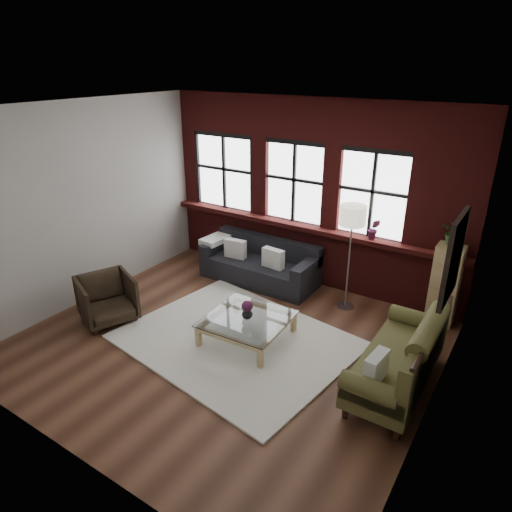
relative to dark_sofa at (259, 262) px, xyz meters
The scene contains 26 objects.
floor 2.05m from the dark_sofa, 70.47° to the right, with size 5.50×5.50×0.00m, color #47271A.
ceiling 3.47m from the dark_sofa, 70.47° to the right, with size 5.50×5.50×0.00m, color white.
wall_back 1.52m from the dark_sofa, 41.68° to the left, with size 5.50×5.50×0.00m, color #B0ACA4.
wall_front 4.62m from the dark_sofa, 81.29° to the right, with size 5.50×5.50×0.00m, color #B0ACA4.
wall_left 3.07m from the dark_sofa, 137.54° to the right, with size 5.00×5.00×0.00m, color #B0ACA4.
wall_right 4.10m from the dark_sofa, 29.03° to the right, with size 5.00×5.00×0.00m, color #B0ACA4.
brick_backwall 1.49m from the dark_sofa, 38.71° to the left, with size 5.50×0.12×3.20m, color #561514, non-canonical shape.
sill_ledge 1.04m from the dark_sofa, 33.73° to the left, with size 5.50×0.30×0.08m, color #561514.
window_left 1.86m from the dark_sofa, 153.97° to the left, with size 1.38×0.10×1.50m, color black, non-canonical shape.
window_mid 1.52m from the dark_sofa, 55.79° to the left, with size 1.38×0.10×1.50m, color black, non-canonical shape.
window_right 2.31m from the dark_sofa, 17.23° to the left, with size 1.38×0.10×1.50m, color black, non-canonical shape.
wall_poster 4.03m from the dark_sofa, 25.24° to the right, with size 0.05×0.74×0.94m, color black, non-canonical shape.
shag_rug 2.02m from the dark_sofa, 67.13° to the right, with size 3.08×2.42×0.03m, color silver.
dark_sofa is the anchor object (origin of this frame).
pillow_a 0.50m from the dark_sofa, 167.48° to the right, with size 0.40×0.14×0.34m, color silver.
pillow_b 0.41m from the dark_sofa, 15.93° to the right, with size 0.40×0.14×0.34m, color silver.
vintage_settee 3.36m from the dark_sofa, 27.62° to the right, with size 0.85×1.92×1.02m, color brown, non-canonical shape.
pillow_settee 3.61m from the dark_sofa, 36.52° to the right, with size 0.14×0.38×0.34m, color silver.
armchair 2.70m from the dark_sofa, 117.11° to the right, with size 0.77×0.79×0.72m, color black.
coffee_table 1.93m from the dark_sofa, 62.54° to the right, with size 1.11×1.11×0.37m, color tan, non-canonical shape.
vase 1.92m from the dark_sofa, 62.54° to the right, with size 0.15×0.15×0.16m, color #B2B2B2.
flowers 1.92m from the dark_sofa, 62.54° to the right, with size 0.16×0.16×0.16m, color #541C3F.
drawer_chest 3.12m from the dark_sofa, ahead, with size 0.39×0.39×1.27m, color tan.
potted_plant_top 3.29m from the dark_sofa, ahead, with size 0.33×0.29×0.37m, color #2D5923.
floor_lamp 1.78m from the dark_sofa, ahead, with size 0.40×0.40×1.87m, color #A5A5A8, non-canonical shape.
sill_plant 2.12m from the dark_sofa, 12.52° to the left, with size 0.19×0.15×0.34m, color #541C3F.
Camera 1 is at (3.34, -4.41, 3.74)m, focal length 32.00 mm.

